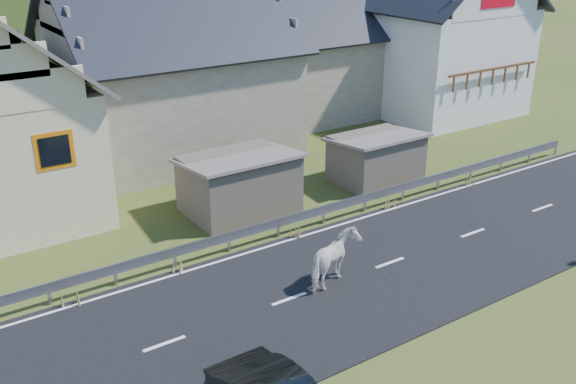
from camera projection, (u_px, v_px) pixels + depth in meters
ground at (390, 264)px, 21.18m from camera, size 160.00×160.00×0.00m
road at (390, 263)px, 21.17m from camera, size 60.00×7.00×0.04m
lane_markings at (390, 263)px, 21.16m from camera, size 60.00×6.60×0.01m
guardrail at (324, 210)px, 23.79m from camera, size 28.10×0.09×0.75m
shed_left at (239, 184)px, 24.72m from camera, size 4.30×3.30×2.40m
shed_right at (376, 159)px, 27.69m from camera, size 3.80×2.90×2.20m
house_stone_a at (167, 55)px, 30.40m from camera, size 10.80×9.80×8.90m
house_stone_b at (313, 38)px, 37.19m from camera, size 9.80×8.80×8.10m
house_white at (426, 22)px, 37.62m from camera, size 8.80×10.80×9.70m
horse at (335, 260)px, 19.63m from camera, size 1.64×2.18×1.68m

